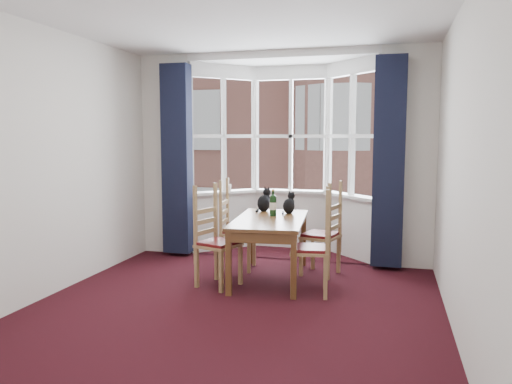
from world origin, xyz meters
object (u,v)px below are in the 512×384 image
at_px(dining_table, 270,225).
at_px(chair_right_near, 318,250).
at_px(chair_left_far, 231,232).
at_px(cat_right, 289,205).
at_px(wine_bottle, 273,204).
at_px(candle_tall, 229,188).
at_px(chair_left_near, 212,244).
at_px(chair_right_far, 328,237).
at_px(cat_left, 264,202).

bearing_deg(dining_table, chair_right_near, -33.55).
bearing_deg(chair_left_far, cat_right, 7.00).
bearing_deg(wine_bottle, candle_tall, 128.67).
height_order(chair_left_near, chair_right_far, same).
relative_size(chair_right_near, cat_left, 2.92).
height_order(chair_left_near, chair_left_far, same).
relative_size(dining_table, chair_right_far, 1.67).
bearing_deg(candle_tall, chair_left_far, -70.49).
xyz_separation_m(chair_left_far, candle_tall, (-0.36, 1.01, 0.45)).
xyz_separation_m(dining_table, chair_left_far, (-0.59, 0.34, -0.17)).
distance_m(chair_left_far, candle_tall, 1.16).
bearing_deg(chair_right_near, cat_left, 131.49).
height_order(wine_bottle, candle_tall, wine_bottle).
xyz_separation_m(dining_table, chair_left_near, (-0.58, -0.39, -0.17)).
bearing_deg(dining_table, cat_right, 71.84).
distance_m(cat_left, wine_bottle, 0.40).
xyz_separation_m(chair_left_far, wine_bottle, (0.58, -0.16, 0.39)).
height_order(chair_left_near, cat_left, cat_left).
height_order(chair_left_far, candle_tall, candle_tall).
relative_size(dining_table, wine_bottle, 4.80).
relative_size(chair_left_far, cat_left, 2.92).
height_order(chair_left_far, chair_right_near, same).
xyz_separation_m(chair_left_near, chair_right_near, (1.20, -0.03, 0.00)).
height_order(dining_table, wine_bottle, wine_bottle).
relative_size(cat_right, wine_bottle, 0.88).
bearing_deg(chair_right_far, chair_right_near, -90.49).
distance_m(chair_left_far, wine_bottle, 0.72).
xyz_separation_m(chair_right_far, cat_left, (-0.83, 0.20, 0.37)).
height_order(chair_left_near, wine_bottle, wine_bottle).
bearing_deg(chair_right_near, chair_right_far, 89.51).
xyz_separation_m(chair_left_far, cat_right, (0.73, 0.09, 0.36)).
distance_m(chair_left_far, cat_right, 0.81).
bearing_deg(chair_left_near, wine_bottle, 44.72).
xyz_separation_m(chair_right_near, cat_right, (-0.48, 0.84, 0.36)).
height_order(cat_left, wine_bottle, wine_bottle).
bearing_deg(chair_left_near, candle_tall, 101.94).
distance_m(chair_left_near, cat_right, 1.14).
relative_size(chair_right_far, cat_right, 3.27).
distance_m(chair_left_far, chair_right_far, 1.22).
relative_size(chair_left_far, chair_right_near, 1.00).
bearing_deg(chair_left_near, dining_table, 33.94).
bearing_deg(chair_left_near, chair_right_far, 30.61).
distance_m(chair_right_near, chair_right_far, 0.74).
bearing_deg(cat_left, cat_right, -15.81).
distance_m(chair_left_far, cat_left, 0.57).
relative_size(cat_left, cat_right, 1.12).
xyz_separation_m(wine_bottle, candle_tall, (-0.94, 1.17, 0.06)).
relative_size(chair_left_far, wine_bottle, 2.87).
bearing_deg(candle_tall, cat_right, -40.43).
distance_m(chair_right_far, candle_tall, 1.93).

